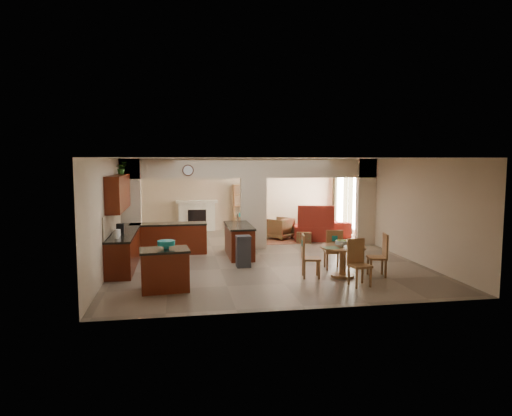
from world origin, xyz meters
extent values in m
plane|color=#766551|center=(0.00, 0.00, 0.00)|extent=(10.00, 10.00, 0.00)
plane|color=white|center=(0.00, 0.00, 2.80)|extent=(10.00, 10.00, 0.00)
plane|color=beige|center=(0.00, 5.00, 1.40)|extent=(8.00, 0.00, 8.00)
plane|color=beige|center=(0.00, -5.00, 1.40)|extent=(8.00, 0.00, 8.00)
plane|color=beige|center=(-4.00, 0.00, 1.40)|extent=(0.00, 10.00, 10.00)
plane|color=beige|center=(4.00, 0.00, 1.40)|extent=(0.00, 10.00, 10.00)
cube|color=beige|center=(-3.70, 1.00, 1.40)|extent=(0.60, 0.25, 2.80)
cube|color=beige|center=(0.00, 1.00, 1.10)|extent=(0.80, 0.25, 2.20)
cube|color=beige|center=(3.70, 1.00, 1.40)|extent=(0.60, 0.25, 2.80)
cube|color=beige|center=(0.00, 1.00, 2.50)|extent=(8.00, 0.25, 0.60)
cube|color=#471708|center=(-3.70, -0.80, 0.43)|extent=(0.60, 3.20, 0.86)
cube|color=black|center=(-3.70, -0.80, 0.89)|extent=(0.62, 3.22, 0.05)
cube|color=#9D896A|center=(-3.98, -0.80, 1.20)|extent=(0.02, 3.20, 0.55)
cube|color=#471708|center=(-2.60, 0.57, 0.43)|extent=(2.20, 0.60, 0.86)
cube|color=black|center=(-2.60, 0.57, 0.89)|extent=(2.22, 0.62, 0.05)
cube|color=#471708|center=(-3.82, -0.80, 1.92)|extent=(0.35, 2.40, 0.90)
cube|color=#471708|center=(-0.60, -0.10, 0.43)|extent=(0.65, 1.80, 0.86)
cube|color=black|center=(-0.60, -0.10, 0.89)|extent=(0.70, 1.85, 0.05)
cube|color=silver|center=(-0.60, -0.95, 0.42)|extent=(0.58, 0.04, 0.70)
cylinder|color=#4A2718|center=(-2.00, 0.85, 2.45)|extent=(0.34, 0.03, 0.34)
cube|color=brown|center=(1.20, 2.10, 0.01)|extent=(1.60, 1.30, 0.01)
cube|color=white|center=(-1.60, 4.84, 0.55)|extent=(1.40, 0.28, 1.10)
cube|color=black|center=(-1.60, 4.70, 0.50)|extent=(0.70, 0.04, 0.70)
cube|color=white|center=(-1.60, 4.82, 1.15)|extent=(1.60, 0.35, 0.10)
cube|color=brown|center=(0.35, 4.82, 0.90)|extent=(1.00, 0.32, 1.80)
cube|color=white|center=(3.97, 2.30, 1.20)|extent=(0.02, 0.90, 1.90)
cube|color=white|center=(3.97, 4.00, 1.20)|extent=(0.02, 0.90, 1.90)
cube|color=white|center=(3.97, 3.15, 1.05)|extent=(0.02, 0.70, 2.10)
cube|color=#3F1E19|center=(3.93, 1.70, 1.20)|extent=(0.10, 0.28, 2.30)
cube|color=#3F1E19|center=(3.93, 2.90, 1.20)|extent=(0.10, 0.28, 2.30)
cube|color=#3F1E19|center=(3.93, 3.40, 1.20)|extent=(0.10, 0.28, 2.30)
cube|color=#3F1E19|center=(3.93, 4.60, 1.20)|extent=(0.10, 0.28, 2.30)
cylinder|color=white|center=(1.50, 3.00, 2.56)|extent=(1.00, 1.00, 0.10)
cube|color=#471708|center=(-2.61, -3.28, 0.42)|extent=(1.04, 0.77, 0.84)
cube|color=black|center=(-2.61, -3.28, 0.86)|extent=(1.09, 0.83, 0.05)
cylinder|color=teal|center=(-2.57, -3.25, 0.98)|extent=(0.37, 0.37, 0.17)
cube|color=#2D2C2F|center=(-0.67, -1.46, 0.38)|extent=(0.37, 0.32, 0.76)
cylinder|color=brown|center=(1.51, -2.84, 0.71)|extent=(1.08, 1.08, 0.04)
cylinder|color=brown|center=(1.51, -2.84, 0.37)|extent=(0.16, 0.16, 0.69)
cylinder|color=brown|center=(1.51, -2.84, 0.03)|extent=(0.55, 0.55, 0.06)
cylinder|color=#98C329|center=(1.46, -2.89, 0.82)|extent=(0.31, 0.31, 0.17)
imported|color=maroon|center=(3.30, 3.48, 0.41)|extent=(2.90, 1.43, 0.81)
cube|color=maroon|center=(2.26, 2.17, 0.25)|extent=(1.43, 1.27, 0.49)
imported|color=maroon|center=(1.18, 2.52, 0.38)|extent=(1.15, 1.15, 0.75)
cube|color=maroon|center=(1.85, 1.74, 0.18)|extent=(0.62, 0.62, 0.35)
imported|color=#1E4A13|center=(-3.82, 0.01, 2.54)|extent=(0.38, 0.36, 0.34)
cube|color=brown|center=(1.54, -2.05, 0.45)|extent=(0.47, 0.47, 0.05)
cube|color=brown|center=(1.73, -1.90, 0.22)|extent=(0.04, 0.04, 0.44)
cube|color=brown|center=(1.39, -1.86, 0.22)|extent=(0.04, 0.04, 0.44)
cube|color=brown|center=(1.68, -2.24, 0.22)|extent=(0.04, 0.04, 0.44)
cube|color=brown|center=(1.35, -2.19, 0.22)|extent=(0.04, 0.04, 0.44)
cube|color=brown|center=(1.51, -2.24, 0.75)|extent=(0.42, 0.09, 0.55)
cube|color=teal|center=(1.51, -2.26, 0.82)|extent=(0.14, 0.03, 0.14)
cube|color=brown|center=(2.32, -2.94, 0.45)|extent=(0.50, 0.50, 0.05)
cube|color=brown|center=(2.19, -2.74, 0.22)|extent=(0.04, 0.04, 0.44)
cube|color=brown|center=(2.12, -3.07, 0.22)|extent=(0.04, 0.04, 0.44)
cube|color=brown|center=(2.52, -2.81, 0.22)|extent=(0.04, 0.04, 0.44)
cube|color=brown|center=(2.45, -3.14, 0.22)|extent=(0.04, 0.04, 0.44)
cube|color=brown|center=(2.51, -2.98, 0.75)|extent=(0.12, 0.42, 0.55)
cube|color=teal|center=(2.53, -2.98, 0.82)|extent=(0.04, 0.14, 0.14)
cube|color=brown|center=(1.59, -3.66, 0.45)|extent=(0.47, 0.47, 0.05)
cube|color=brown|center=(1.45, -3.85, 0.22)|extent=(0.04, 0.04, 0.44)
cube|color=brown|center=(1.79, -3.81, 0.22)|extent=(0.04, 0.04, 0.44)
cube|color=brown|center=(1.40, -3.52, 0.22)|extent=(0.04, 0.04, 0.44)
cube|color=brown|center=(1.74, -3.47, 0.22)|extent=(0.04, 0.04, 0.44)
cube|color=brown|center=(1.57, -3.47, 0.75)|extent=(0.42, 0.10, 0.55)
cube|color=teal|center=(1.56, -3.45, 0.82)|extent=(0.14, 0.03, 0.14)
cube|color=brown|center=(0.75, -2.78, 0.45)|extent=(0.48, 0.48, 0.05)
cube|color=brown|center=(0.89, -2.98, 0.22)|extent=(0.04, 0.04, 0.44)
cube|color=brown|center=(0.95, -2.64, 0.22)|extent=(0.04, 0.04, 0.44)
cube|color=brown|center=(0.55, -2.92, 0.22)|extent=(0.04, 0.04, 0.44)
cube|color=brown|center=(0.61, -2.58, 0.22)|extent=(0.04, 0.04, 0.44)
cube|color=brown|center=(0.56, -2.75, 0.75)|extent=(0.11, 0.42, 0.55)
cube|color=teal|center=(0.54, -2.74, 0.82)|extent=(0.03, 0.14, 0.14)
camera|label=1|loc=(-2.30, -12.93, 2.75)|focal=32.00mm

